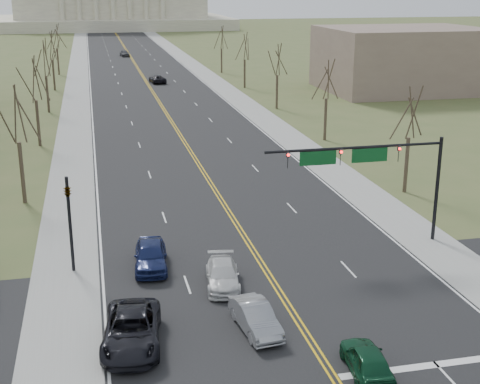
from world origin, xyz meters
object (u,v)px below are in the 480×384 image
signal_left (69,213)px  car_sb_outer_lead (132,330)px  signal_mast (368,162)px  car_nb_inner_lead (367,360)px  car_sb_inner_lead (255,317)px  car_far_nb (157,79)px  car_sb_outer_second (151,255)px  car_sb_inner_second (223,275)px  car_far_sb (125,53)px

signal_left → car_sb_outer_lead: signal_left is taller
signal_mast → car_sb_outer_lead: size_ratio=2.06×
signal_mast → car_nb_inner_lead: bearing=-112.2°
signal_mast → car_sb_inner_lead: (-9.85, -9.57, -5.03)m
signal_left → car_far_nb: 80.29m
signal_mast → car_sb_outer_second: signal_mast is taller
car_sb_inner_lead → car_far_nb: size_ratio=0.87×
car_sb_outer_second → car_far_nb: size_ratio=0.98×
signal_left → car_far_nb: bearing=80.5°
signal_left → car_sb_inner_second: 9.90m
car_nb_inner_lead → car_sb_outer_lead: size_ratio=0.71×
signal_left → car_far_sb: signal_left is taller
car_sb_inner_lead → car_sb_outer_second: 9.99m
car_sb_outer_lead → car_far_nb: (10.36, 88.81, -0.13)m
car_sb_outer_second → car_far_sb: 125.92m
signal_mast → car_nb_inner_lead: (-5.93, -14.53, -5.04)m
signal_mast → signal_left: bearing=180.0°
car_sb_inner_lead → car_far_sb: (1.08, 134.75, 0.06)m
car_far_sb → car_sb_inner_lead: bearing=-98.3°
car_sb_inner_second → car_far_nb: car_far_nb is taller
car_sb_inner_second → car_far_nb: (4.77, 83.19, 0.03)m
car_sb_inner_lead → car_sb_inner_second: bearing=89.3°
car_sb_inner_lead → car_sb_inner_second: 5.53m
car_sb_outer_lead → car_far_sb: size_ratio=1.29×
car_sb_inner_second → car_far_sb: 129.26m
car_nb_inner_lead → car_far_sb: (-2.84, 139.72, 0.07)m
car_sb_outer_second → car_nb_inner_lead: bearing=-54.2°
car_sb_outer_second → signal_mast: bearing=7.3°
car_sb_outer_lead → car_sb_inner_second: car_sb_outer_lead is taller
car_sb_outer_lead → car_sb_outer_second: size_ratio=1.21×
signal_mast → car_sb_outer_second: 15.11m
car_far_nb → signal_mast: bearing=87.1°
car_sb_outer_lead → car_far_nb: size_ratio=1.18×
car_sb_inner_second → signal_mast: bearing=29.1°
signal_mast → car_sb_outer_lead: (-16.04, -9.68, -4.93)m
signal_mast → car_far_sb: bearing=94.0°
signal_left → car_sb_inner_lead: 13.54m
car_sb_outer_lead → car_far_nb: car_sb_outer_lead is taller
signal_mast → car_sb_inner_lead: 14.62m
car_sb_inner_lead → car_sb_outer_lead: size_ratio=0.74×
signal_mast → car_sb_inner_lead: bearing=-135.8°
car_far_nb → car_far_sb: car_far_sb is taller
car_sb_inner_second → car_far_nb: bearing=94.6°
signal_mast → car_far_nb: signal_mast is taller
car_nb_inner_lead → car_sb_outer_second: 16.23m
signal_left → car_sb_outer_second: signal_left is taller
signal_left → car_sb_outer_second: 5.51m
car_sb_inner_second → car_sb_outer_second: (-3.83, 3.45, 0.17)m
car_sb_inner_second → signal_left: bearing=162.3°
car_nb_inner_lead → car_sb_outer_lead: car_sb_outer_lead is taller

